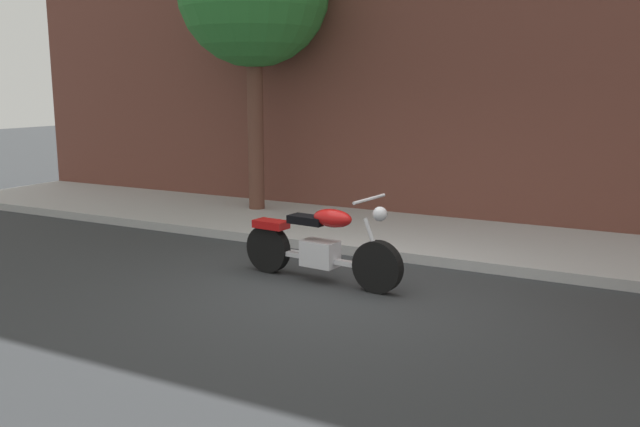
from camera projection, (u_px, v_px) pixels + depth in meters
name	position (u px, v px, depth m)	size (l,w,h in m)	color
ground_plane	(338.00, 290.00, 7.94)	(60.00, 60.00, 0.00)	#303335
sidewalk	(422.00, 236.00, 10.47)	(19.24, 2.75, 0.14)	#AEAEAE
motorcycle	(320.00, 246.00, 8.23)	(2.23, 0.70, 1.12)	black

